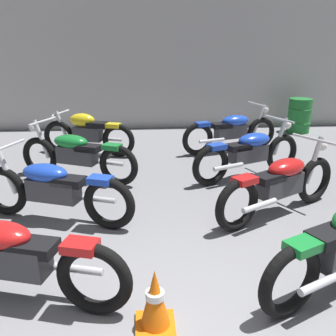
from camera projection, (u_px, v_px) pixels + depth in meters
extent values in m
cube|color=#BCBAB7|center=(154.00, 58.00, 9.38)|extent=(12.93, 0.24, 3.60)
torus|color=black|center=(94.00, 279.00, 3.05)|extent=(0.67, 0.29, 0.67)
cube|color=#38383D|center=(12.00, 258.00, 3.16)|extent=(0.70, 0.41, 0.28)
cube|color=black|center=(33.00, 247.00, 3.07)|extent=(0.45, 0.34, 0.10)
cube|color=red|center=(80.00, 246.00, 2.97)|extent=(0.32, 0.27, 0.08)
cylinder|color=silver|center=(73.00, 269.00, 3.22)|extent=(0.55, 0.22, 0.07)
torus|color=black|center=(4.00, 191.00, 4.84)|extent=(0.67, 0.33, 0.67)
torus|color=black|center=(109.00, 204.00, 4.46)|extent=(0.67, 0.33, 0.67)
cylinder|color=silver|center=(6.00, 169.00, 4.72)|extent=(0.28, 0.16, 0.66)
cube|color=#38383D|center=(54.00, 190.00, 4.61)|extent=(0.70, 0.45, 0.28)
ellipsoid|color=blue|center=(45.00, 173.00, 4.57)|extent=(0.67, 0.50, 0.22)
cube|color=black|center=(68.00, 181.00, 4.51)|extent=(0.46, 0.36, 0.10)
cube|color=blue|center=(100.00, 180.00, 4.38)|extent=(0.33, 0.28, 0.08)
cylinder|color=silver|center=(7.00, 146.00, 4.60)|extent=(0.26, 0.65, 0.04)
cylinder|color=silver|center=(95.00, 199.00, 4.64)|extent=(0.54, 0.25, 0.07)
torus|color=black|center=(40.00, 156.00, 6.29)|extent=(0.66, 0.37, 0.67)
torus|color=black|center=(119.00, 166.00, 5.82)|extent=(0.66, 0.37, 0.67)
cylinder|color=silver|center=(42.00, 139.00, 6.17)|extent=(0.28, 0.17, 0.66)
cube|color=#38383D|center=(77.00, 155.00, 6.03)|extent=(0.70, 0.48, 0.28)
ellipsoid|color=#197F33|center=(71.00, 141.00, 5.98)|extent=(0.68, 0.53, 0.22)
cube|color=black|center=(88.00, 148.00, 5.91)|extent=(0.46, 0.38, 0.10)
cube|color=#197F33|center=(112.00, 147.00, 5.76)|extent=(0.34, 0.29, 0.08)
cylinder|color=silver|center=(43.00, 121.00, 6.05)|extent=(0.30, 0.64, 0.04)
sphere|color=white|center=(33.00, 127.00, 6.15)|extent=(0.14, 0.14, 0.14)
cylinder|color=silver|center=(108.00, 163.00, 6.02)|extent=(0.53, 0.28, 0.07)
torus|color=black|center=(59.00, 137.00, 7.57)|extent=(0.67, 0.31, 0.67)
torus|color=black|center=(118.00, 141.00, 7.29)|extent=(0.67, 0.31, 0.67)
cylinder|color=silver|center=(61.00, 125.00, 7.47)|extent=(0.25, 0.14, 0.56)
cube|color=#38383D|center=(88.00, 134.00, 7.40)|extent=(0.62, 0.40, 0.28)
ellipsoid|color=yellow|center=(82.00, 120.00, 7.33)|extent=(0.58, 0.42, 0.26)
cube|color=black|center=(97.00, 125.00, 7.29)|extent=(0.45, 0.35, 0.10)
cube|color=yellow|center=(113.00, 125.00, 7.21)|extent=(0.33, 0.27, 0.08)
cylinder|color=silver|center=(63.00, 112.00, 7.37)|extent=(0.18, 0.47, 0.04)
sphere|color=white|center=(54.00, 118.00, 7.46)|extent=(0.14, 0.14, 0.14)
cylinder|color=silver|center=(109.00, 139.00, 7.47)|extent=(0.55, 0.23, 0.07)
torus|color=black|center=(290.00, 281.00, 3.02)|extent=(0.65, 0.39, 0.67)
cube|color=black|center=(330.00, 236.00, 3.13)|extent=(0.46, 0.39, 0.10)
cube|color=#197F33|center=(303.00, 246.00, 2.97)|extent=(0.34, 0.30, 0.08)
cylinder|color=silver|center=(324.00, 282.00, 3.04)|extent=(0.53, 0.30, 0.07)
torus|color=black|center=(315.00, 180.00, 5.21)|extent=(0.64, 0.43, 0.67)
torus|color=black|center=(237.00, 205.00, 4.42)|extent=(0.64, 0.43, 0.67)
cylinder|color=silver|center=(314.00, 160.00, 5.07)|extent=(0.27, 0.20, 0.66)
cube|color=#38383D|center=(280.00, 185.00, 4.78)|extent=(0.69, 0.53, 0.28)
ellipsoid|color=red|center=(287.00, 167.00, 4.76)|extent=(0.68, 0.57, 0.22)
cube|color=black|center=(269.00, 178.00, 4.62)|extent=(0.47, 0.41, 0.10)
cube|color=red|center=(245.00, 180.00, 4.38)|extent=(0.34, 0.31, 0.08)
cylinder|color=silver|center=(314.00, 139.00, 4.93)|extent=(0.37, 0.61, 0.04)
sphere|color=white|center=(322.00, 146.00, 5.08)|extent=(0.14, 0.14, 0.14)
cylinder|color=silver|center=(260.00, 205.00, 4.46)|extent=(0.51, 0.33, 0.07)
torus|color=black|center=(282.00, 153.00, 6.48)|extent=(0.66, 0.37, 0.67)
torus|color=black|center=(211.00, 166.00, 5.82)|extent=(0.66, 0.37, 0.67)
cylinder|color=silver|center=(280.00, 136.00, 6.34)|extent=(0.28, 0.17, 0.66)
cube|color=#38383D|center=(248.00, 153.00, 6.12)|extent=(0.70, 0.48, 0.28)
ellipsoid|color=blue|center=(254.00, 140.00, 6.09)|extent=(0.68, 0.53, 0.22)
cube|color=black|center=(238.00, 147.00, 5.98)|extent=(0.46, 0.38, 0.10)
cube|color=blue|center=(217.00, 147.00, 5.77)|extent=(0.34, 0.29, 0.08)
cylinder|color=silver|center=(279.00, 119.00, 6.22)|extent=(0.30, 0.64, 0.04)
sphere|color=white|center=(287.00, 125.00, 6.34)|extent=(0.14, 0.14, 0.14)
cylinder|color=silver|center=(228.00, 167.00, 5.83)|extent=(0.53, 0.28, 0.07)
torus|color=black|center=(261.00, 133.00, 7.90)|extent=(0.67, 0.30, 0.67)
torus|color=black|center=(198.00, 139.00, 7.39)|extent=(0.67, 0.30, 0.67)
cylinder|color=silver|center=(259.00, 119.00, 7.77)|extent=(0.28, 0.15, 0.66)
cube|color=#38383D|center=(231.00, 131.00, 7.61)|extent=(0.70, 0.42, 0.28)
ellipsoid|color=blue|center=(235.00, 120.00, 7.57)|extent=(0.67, 0.48, 0.22)
cube|color=black|center=(222.00, 125.00, 7.49)|extent=(0.45, 0.35, 0.10)
cube|color=blue|center=(203.00, 124.00, 7.32)|extent=(0.33, 0.27, 0.08)
cylinder|color=silver|center=(258.00, 104.00, 7.65)|extent=(0.23, 0.66, 0.04)
sphere|color=white|center=(265.00, 110.00, 7.76)|extent=(0.14, 0.14, 0.14)
cylinder|color=silver|center=(212.00, 141.00, 7.37)|extent=(0.55, 0.23, 0.07)
cylinder|color=#1E722D|center=(299.00, 116.00, 9.27)|extent=(0.56, 0.56, 0.85)
torus|color=#1E722D|center=(300.00, 109.00, 9.21)|extent=(0.59, 0.59, 0.03)
torus|color=#1E722D|center=(298.00, 122.00, 9.33)|extent=(0.59, 0.59, 0.03)
cube|color=orange|center=(155.00, 325.00, 2.98)|extent=(0.32, 0.32, 0.04)
cone|color=orange|center=(155.00, 298.00, 2.89)|extent=(0.24, 0.24, 0.50)
cylinder|color=white|center=(155.00, 295.00, 2.89)|extent=(0.15, 0.15, 0.06)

